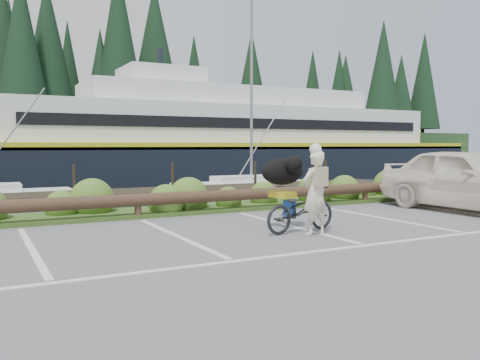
% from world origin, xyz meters
% --- Properties ---
extents(ground, '(72.00, 72.00, 0.00)m').
position_xyz_m(ground, '(0.00, 0.00, 0.00)').
color(ground, '#5B5B5E').
extents(harbor_backdrop, '(170.00, 160.00, 30.00)m').
position_xyz_m(harbor_backdrop, '(0.39, 78.47, -0.00)').
color(harbor_backdrop, '#192F3C').
rests_on(harbor_backdrop, ground).
extents(vegetation_strip, '(34.00, 1.60, 0.10)m').
position_xyz_m(vegetation_strip, '(0.00, 5.30, 0.05)').
color(vegetation_strip, '#3D5B21').
rests_on(vegetation_strip, ground).
extents(log_rail, '(32.00, 0.30, 0.60)m').
position_xyz_m(log_rail, '(0.00, 4.60, 0.00)').
color(log_rail, '#443021').
rests_on(log_rail, ground).
extents(bicycle, '(1.82, 0.86, 0.92)m').
position_xyz_m(bicycle, '(2.38, 1.30, 0.46)').
color(bicycle, black).
rests_on(bicycle, ground).
extents(cyclist, '(0.65, 0.48, 1.65)m').
position_xyz_m(cyclist, '(2.44, 0.90, 0.82)').
color(cyclist, silver).
rests_on(cyclist, ground).
extents(dog, '(0.62, 1.04, 0.57)m').
position_xyz_m(dog, '(2.30, 1.85, 1.20)').
color(dog, black).
rests_on(dog, bicycle).
extents(parked_car, '(2.07, 5.00, 1.69)m').
position_xyz_m(parked_car, '(8.09, 1.82, 0.85)').
color(parked_car, white).
rests_on(parked_car, ground).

